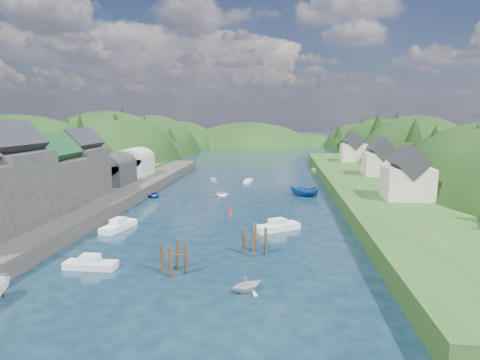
# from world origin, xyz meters

# --- Properties ---
(ground) EXTENTS (600.00, 600.00, 0.00)m
(ground) POSITION_xyz_m (0.00, 50.00, 0.00)
(ground) COLOR black
(ground) RESTS_ON ground
(hillside_left) EXTENTS (44.00, 245.56, 52.00)m
(hillside_left) POSITION_xyz_m (-45.00, 75.00, -8.03)
(hillside_left) COLOR black
(hillside_left) RESTS_ON ground
(hillside_right) EXTENTS (36.00, 245.56, 48.00)m
(hillside_right) POSITION_xyz_m (45.00, 75.00, -7.41)
(hillside_right) COLOR black
(hillside_right) RESTS_ON ground
(far_hills) EXTENTS (103.00, 68.00, 44.00)m
(far_hills) POSITION_xyz_m (1.22, 174.01, -10.80)
(far_hills) COLOR black
(far_hills) RESTS_ON ground
(hill_trees) EXTENTS (91.98, 148.28, 12.81)m
(hill_trees) POSITION_xyz_m (0.63, 65.53, 11.11)
(hill_trees) COLOR black
(hill_trees) RESTS_ON ground
(quay_left) EXTENTS (12.00, 110.00, 2.00)m
(quay_left) POSITION_xyz_m (-24.00, 20.00, 1.00)
(quay_left) COLOR #2D2B28
(quay_left) RESTS_ON ground
(terrace_left_grass) EXTENTS (12.00, 110.00, 2.50)m
(terrace_left_grass) POSITION_xyz_m (-31.00, 20.00, 1.25)
(terrace_left_grass) COLOR #234719
(terrace_left_grass) RESTS_ON ground
(quayside_buildings) EXTENTS (8.00, 35.84, 12.90)m
(quayside_buildings) POSITION_xyz_m (-26.00, 6.39, 7.09)
(quayside_buildings) COLOR #2D2B28
(quayside_buildings) RESTS_ON quay_left
(boat_sheds) EXTENTS (7.00, 21.00, 7.50)m
(boat_sheds) POSITION_xyz_m (-26.00, 39.00, 5.27)
(boat_sheds) COLOR #2D2D30
(boat_sheds) RESTS_ON quay_left
(terrace_right) EXTENTS (16.00, 120.00, 2.40)m
(terrace_right) POSITION_xyz_m (25.00, 40.00, 1.20)
(terrace_right) COLOR #234719
(terrace_right) RESTS_ON ground
(right_bank_cottages) EXTENTS (9.00, 59.24, 8.41)m
(right_bank_cottages) POSITION_xyz_m (28.00, 48.33, 5.84)
(right_bank_cottages) COLOR beige
(right_bank_cottages) RESTS_ON terrace_right
(piling_cluster_near) EXTENTS (2.85, 2.69, 3.68)m
(piling_cluster_near) POSITION_xyz_m (-3.15, -5.48, 1.27)
(piling_cluster_near) COLOR #382314
(piling_cluster_near) RESTS_ON ground
(piling_cluster_far) EXTENTS (2.96, 2.78, 3.59)m
(piling_cluster_far) POSITION_xyz_m (4.36, 0.94, 1.23)
(piling_cluster_far) COLOR #382314
(piling_cluster_far) RESTS_ON ground
(channel_buoy_near) EXTENTS (0.70, 0.70, 1.10)m
(channel_buoy_near) POSITION_xyz_m (3.91, 10.02, 0.48)
(channel_buoy_near) COLOR red
(channel_buoy_near) RESTS_ON ground
(channel_buoy_far) EXTENTS (0.70, 0.70, 1.10)m
(channel_buoy_far) POSITION_xyz_m (-0.61, 18.76, 0.48)
(channel_buoy_far) COLOR red
(channel_buoy_far) RESTS_ON ground
(moored_boats) EXTENTS (37.15, 90.07, 2.31)m
(moored_boats) POSITION_xyz_m (-3.82, 14.02, 0.66)
(moored_boats) COLOR navy
(moored_boats) RESTS_ON ground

